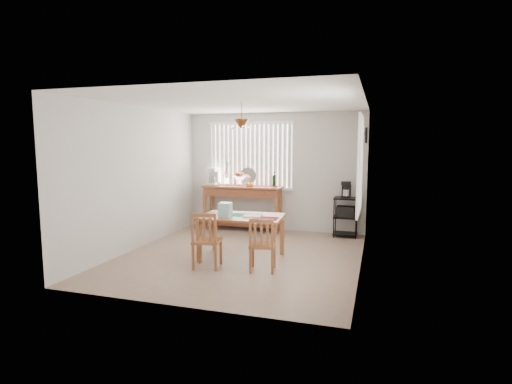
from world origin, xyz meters
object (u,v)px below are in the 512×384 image
(wire_cart, at_px, (346,213))
(chair_right, at_px, (262,245))
(dining_table, at_px, (242,221))
(sideboard, at_px, (243,197))
(chair_left, at_px, (206,241))
(cart_items, at_px, (346,190))

(wire_cart, xyz_separation_m, chair_right, (-1.02, -2.69, -0.08))
(dining_table, relative_size, chair_right, 1.69)
(sideboard, xyz_separation_m, chair_right, (1.23, -2.67, -0.34))
(sideboard, xyz_separation_m, wire_cart, (2.25, 0.02, -0.25))
(wire_cart, height_order, dining_table, wire_cart)
(dining_table, relative_size, chair_left, 1.58)
(chair_left, distance_m, chair_right, 0.88)
(dining_table, bearing_deg, chair_right, -47.68)
(wire_cart, bearing_deg, dining_table, -126.02)
(sideboard, bearing_deg, dining_table, -71.38)
(sideboard, height_order, wire_cart, sideboard)
(dining_table, height_order, chair_left, chair_left)
(chair_left, xyz_separation_m, chair_right, (0.87, 0.10, -0.03))
(cart_items, bearing_deg, chair_right, -110.60)
(sideboard, bearing_deg, chair_right, -65.28)
(sideboard, xyz_separation_m, chair_left, (0.36, -2.78, -0.31))
(wire_cart, height_order, chair_left, chair_left)
(cart_items, height_order, dining_table, cart_items)
(chair_left, bearing_deg, cart_items, 56.09)
(chair_left, bearing_deg, chair_right, 6.65)
(sideboard, bearing_deg, chair_left, -82.56)
(wire_cart, distance_m, chair_right, 2.88)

